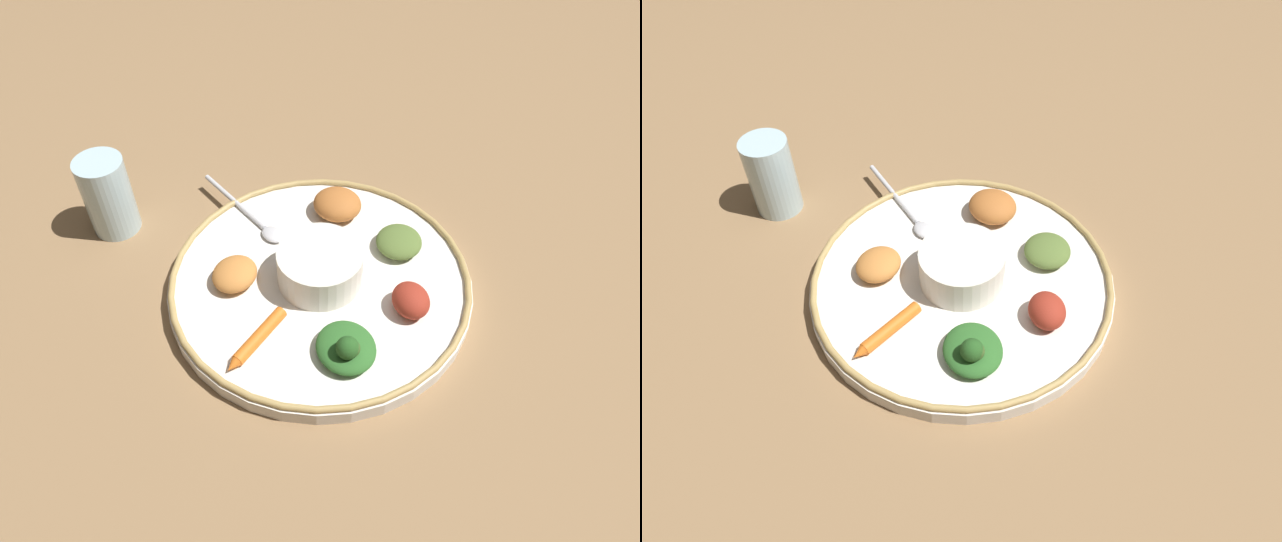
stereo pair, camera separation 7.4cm
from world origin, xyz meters
TOP-DOWN VIEW (x-y plane):
  - ground_plane at (0.00, 0.00)m, footprint 2.40×2.40m
  - platter at (0.00, 0.00)m, footprint 0.38×0.38m
  - platter_rim at (0.00, 0.00)m, footprint 0.37×0.37m
  - center_bowl at (0.00, 0.00)m, footprint 0.11×0.11m
  - spoon at (0.07, -0.12)m, footprint 0.10×0.16m
  - greens_pile at (-0.01, 0.12)m, footprint 0.08×0.09m
  - carrot_near_spoon at (0.09, 0.08)m, footprint 0.08×0.08m
  - mound_chickpea at (-0.04, -0.11)m, footprint 0.09×0.09m
  - mound_collards at (-0.11, -0.03)m, footprint 0.07×0.07m
  - mound_squash at (0.10, -0.02)m, footprint 0.08×0.08m
  - mound_beet at (-0.10, 0.07)m, footprint 0.05×0.06m
  - drinking_glass at (0.26, -0.16)m, footprint 0.06×0.06m

SIDE VIEW (x-z plane):
  - ground_plane at x=0.00m, z-range 0.00..0.00m
  - platter at x=0.00m, z-range 0.00..0.02m
  - platter_rim at x=0.00m, z-range 0.02..0.03m
  - spoon at x=0.07m, z-range 0.02..0.03m
  - carrot_near_spoon at x=0.09m, z-range 0.02..0.03m
  - mound_collards at x=-0.11m, z-range 0.02..0.04m
  - mound_squash at x=0.10m, z-range 0.02..0.05m
  - greens_pile at x=-0.01m, z-range 0.01..0.06m
  - mound_chickpea at x=-0.04m, z-range 0.02..0.05m
  - mound_beet at x=-0.10m, z-range 0.02..0.05m
  - center_bowl at x=0.00m, z-range 0.02..0.07m
  - drinking_glass at x=0.26m, z-range -0.01..0.10m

